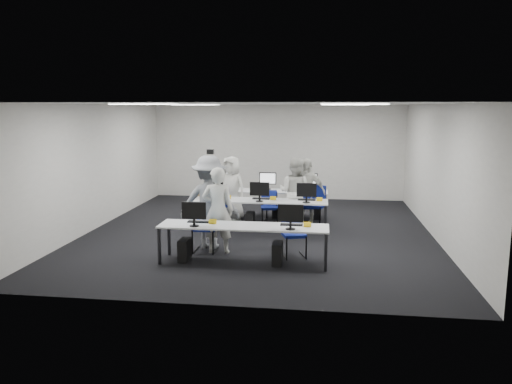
# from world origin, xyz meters

# --- Properties ---
(room) EXTENTS (9.00, 9.02, 3.00)m
(room) POSITION_xyz_m (0.00, 0.00, 1.50)
(room) COLOR black
(room) RESTS_ON ground
(ceiling_panels) EXTENTS (5.20, 4.60, 0.02)m
(ceiling_panels) POSITION_xyz_m (0.00, 0.00, 2.98)
(ceiling_panels) COLOR white
(ceiling_panels) RESTS_ON room
(desk_front) EXTENTS (3.20, 0.70, 0.73)m
(desk_front) POSITION_xyz_m (0.00, -2.40, 0.68)
(desk_front) COLOR white
(desk_front) RESTS_ON ground
(desk_mid) EXTENTS (3.20, 0.70, 0.73)m
(desk_mid) POSITION_xyz_m (0.00, 0.20, 0.68)
(desk_mid) COLOR white
(desk_mid) RESTS_ON ground
(desk_back) EXTENTS (3.20, 0.70, 0.73)m
(desk_back) POSITION_xyz_m (0.00, 1.60, 0.68)
(desk_back) COLOR white
(desk_back) RESTS_ON ground
(equipment_front) EXTENTS (2.51, 0.41, 1.19)m
(equipment_front) POSITION_xyz_m (-0.19, -2.42, 0.36)
(equipment_front) COLOR #0C569E
(equipment_front) RESTS_ON desk_front
(equipment_mid) EXTENTS (2.91, 0.41, 1.19)m
(equipment_mid) POSITION_xyz_m (-0.19, 0.18, 0.36)
(equipment_mid) COLOR white
(equipment_mid) RESTS_ON desk_mid
(equipment_back) EXTENTS (2.91, 0.41, 1.19)m
(equipment_back) POSITION_xyz_m (0.19, 1.62, 0.36)
(equipment_back) COLOR white
(equipment_back) RESTS_ON desk_back
(chair_0) EXTENTS (0.48, 0.52, 0.96)m
(chair_0) POSITION_xyz_m (-0.89, -1.72, 0.30)
(chair_0) COLOR navy
(chair_0) RESTS_ON ground
(chair_1) EXTENTS (0.55, 0.58, 0.88)m
(chair_1) POSITION_xyz_m (0.92, -1.87, 0.28)
(chair_1) COLOR navy
(chair_1) RESTS_ON ground
(chair_2) EXTENTS (0.55, 0.57, 0.87)m
(chair_2) POSITION_xyz_m (-1.18, 0.66, 0.27)
(chair_2) COLOR navy
(chair_2) RESTS_ON ground
(chair_3) EXTENTS (0.48, 0.51, 0.84)m
(chair_3) POSITION_xyz_m (0.15, 0.80, 0.27)
(chair_3) COLOR navy
(chair_3) RESTS_ON ground
(chair_4) EXTENTS (0.61, 0.64, 0.99)m
(chair_4) POSITION_xyz_m (1.28, 0.84, 0.31)
(chair_4) COLOR navy
(chair_4) RESTS_ON ground
(chair_5) EXTENTS (0.54, 0.57, 0.86)m
(chair_5) POSITION_xyz_m (-1.24, 0.99, 0.27)
(chair_5) COLOR navy
(chair_5) RESTS_ON ground
(chair_6) EXTENTS (0.45, 0.48, 0.81)m
(chair_6) POSITION_xyz_m (0.17, 1.12, 0.26)
(chair_6) COLOR navy
(chair_6) RESTS_ON ground
(chair_7) EXTENTS (0.50, 0.54, 0.87)m
(chair_7) POSITION_xyz_m (1.04, 0.95, 0.27)
(chair_7) COLOR navy
(chair_7) RESTS_ON ground
(handbag) EXTENTS (0.38, 0.25, 0.30)m
(handbag) POSITION_xyz_m (-1.43, 0.31, 0.88)
(handbag) COLOR tan
(handbag) RESTS_ON desk_mid
(student_0) EXTENTS (0.66, 0.46, 1.76)m
(student_0) POSITION_xyz_m (-0.62, -1.79, 0.88)
(student_0) COLOR beige
(student_0) RESTS_ON ground
(student_1) EXTENTS (1.00, 0.89, 1.71)m
(student_1) POSITION_xyz_m (0.80, 0.72, 0.85)
(student_1) COLOR beige
(student_1) RESTS_ON ground
(student_2) EXTENTS (0.96, 0.81, 1.67)m
(student_2) POSITION_xyz_m (-0.87, 1.13, 0.84)
(student_2) COLOR beige
(student_2) RESTS_ON ground
(student_3) EXTENTS (1.05, 0.64, 1.67)m
(student_3) POSITION_xyz_m (1.06, 0.90, 0.84)
(student_3) COLOR beige
(student_3) RESTS_ON ground
(photographer) EXTENTS (1.28, 0.76, 1.94)m
(photographer) POSITION_xyz_m (-0.87, -1.44, 0.97)
(photographer) COLOR slate
(photographer) RESTS_ON ground
(dslr_camera) EXTENTS (0.15, 0.18, 0.10)m
(dslr_camera) POSITION_xyz_m (-0.87, -1.26, 2.01)
(dslr_camera) COLOR black
(dslr_camera) RESTS_ON photographer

